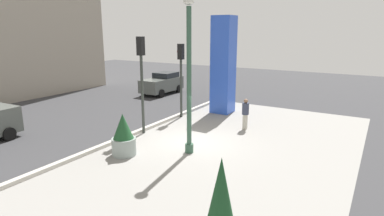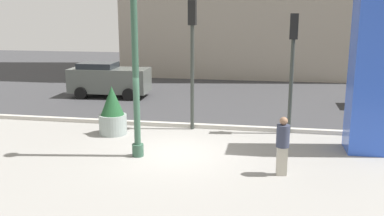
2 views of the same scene
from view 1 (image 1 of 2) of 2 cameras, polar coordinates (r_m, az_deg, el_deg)
name	(u,v)px [view 1 (image 1 of 2)]	position (r m, az deg, el deg)	size (l,w,h in m)	color
ground_plane	(128,129)	(17.52, -11.31, -3.76)	(60.00, 60.00, 0.00)	#38383A
plaza_pavement	(231,151)	(14.38, 6.92, -7.51)	(18.00, 10.00, 0.02)	gray
curb_strip	(141,131)	(16.94, -9.11, -3.98)	(18.00, 0.24, 0.16)	#B7B2A8
lamp_post	(189,81)	(13.24, -0.52, 4.75)	(0.44, 0.44, 6.40)	#335642
art_pillar_blue	(223,65)	(20.34, 5.57, 7.53)	(1.24, 1.24, 6.02)	blue
potted_plant_near_left	(124,136)	(13.83, -12.05, -4.96)	(1.02, 1.02, 1.81)	gray
potted_plant_curbside	(220,215)	(7.48, 5.06, -18.40)	(0.85, 0.85, 2.57)	gray
traffic_light_corner	(181,68)	(19.09, -1.98, 7.05)	(0.28, 0.42, 4.39)	#333833
traffic_light_far_side	(141,70)	(16.10, -8.96, 6.74)	(0.28, 0.42, 4.86)	#333833
car_curb_west	(162,83)	(26.79, -5.29, 4.38)	(3.97, 2.00, 1.73)	#565B56
pedestrian_by_curb	(245,113)	(17.21, 9.44, -0.80)	(0.40, 0.40, 1.66)	#B2AD9E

